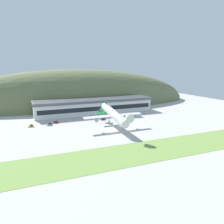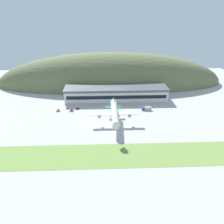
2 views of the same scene
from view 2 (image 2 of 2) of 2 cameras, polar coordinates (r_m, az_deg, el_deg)
The scene contains 12 objects.
ground_plane at distance 174.17m, azimuth 0.57°, elevation -3.32°, with size 345.31×345.31×0.00m, color #B7B5AF.
grass_strip_foreground at distance 140.57m, azimuth 1.39°, elevation -11.23°, with size 310.78×25.31×0.08m, color #759947.
hill_backdrop at distance 269.40m, azimuth -0.44°, elevation 7.42°, with size 269.02×78.16×75.11m, color #667047.
terminal_building at distance 220.57m, azimuth 1.07°, elevation 5.16°, with size 102.72×21.05×12.62m.
cargo_airplane at distance 170.90m, azimuth 0.67°, elevation -0.25°, with size 39.61×47.19×12.02m.
service_car_0 at distance 198.37m, azimuth 0.94°, elevation 0.68°, with size 4.09×2.16×1.50m.
service_car_1 at distance 202.72m, azimuth -9.01°, elevation 0.93°, with size 3.84×1.78×1.58m.
service_car_2 at distance 199.49m, azimuth -10.53°, elevation 0.38°, with size 4.16×1.93×1.53m.
service_car_3 at distance 202.13m, azimuth -13.90°, elevation 0.38°, with size 3.77×2.11×1.52m.
fuel_truck at distance 200.47m, azimuth 9.03°, elevation 0.90°, with size 8.57×2.80×3.14m.
traffic_cone_0 at distance 183.87m, azimuth -5.04°, elevation -1.67°, with size 0.52×0.52×0.58m.
traffic_cone_1 at distance 185.17m, azimuth 9.27°, elevation -1.72°, with size 0.52×0.52×0.58m.
Camera 2 is at (-7.90, -152.10, 84.47)m, focal length 35.00 mm.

